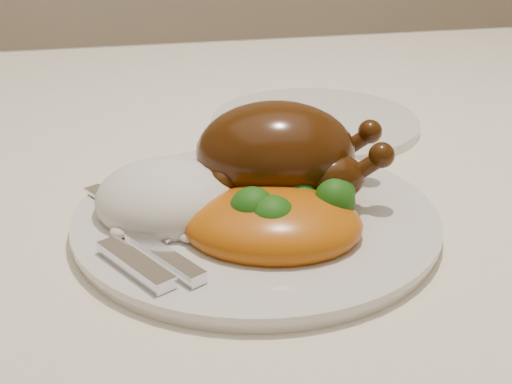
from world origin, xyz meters
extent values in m
cube|color=brown|center=(0.00, 0.00, 0.74)|extent=(1.60, 0.90, 0.04)
cube|color=white|center=(0.00, 0.00, 0.76)|extent=(1.72, 1.02, 0.01)
cube|color=white|center=(0.00, 0.51, 0.68)|extent=(1.72, 0.01, 0.18)
cylinder|color=silver|center=(0.05, -0.17, 0.77)|extent=(0.39, 0.39, 0.01)
cylinder|color=silver|center=(0.17, 0.06, 0.77)|extent=(0.29, 0.29, 0.01)
ellipsoid|color=#431F07|center=(0.07, -0.14, 0.82)|extent=(0.15, 0.13, 0.09)
ellipsoid|color=#431F07|center=(0.06, -0.15, 0.84)|extent=(0.07, 0.06, 0.04)
ellipsoid|color=#431F07|center=(0.11, -0.18, 0.81)|extent=(0.05, 0.04, 0.04)
sphere|color=#431F07|center=(0.15, -0.19, 0.83)|extent=(0.02, 0.02, 0.02)
ellipsoid|color=#431F07|center=(0.12, -0.12, 0.81)|extent=(0.05, 0.04, 0.04)
sphere|color=#431F07|center=(0.16, -0.13, 0.83)|extent=(0.02, 0.02, 0.02)
sphere|color=#431F07|center=(0.02, -0.17, 0.81)|extent=(0.03, 0.03, 0.03)
sphere|color=#431F07|center=(0.03, -0.10, 0.81)|extent=(0.03, 0.03, 0.03)
ellipsoid|color=white|center=(-0.02, -0.16, 0.79)|extent=(0.16, 0.15, 0.07)
ellipsoid|color=orange|center=(0.05, -0.21, 0.79)|extent=(0.17, 0.15, 0.05)
ellipsoid|color=orange|center=(0.09, -0.20, 0.79)|extent=(0.07, 0.06, 0.03)
ellipsoid|color=#193F0A|center=(0.04, -0.21, 0.81)|extent=(0.04, 0.04, 0.03)
ellipsoid|color=#193F0A|center=(0.10, -0.21, 0.81)|extent=(0.03, 0.03, 0.04)
ellipsoid|color=#193F0A|center=(0.05, -0.22, 0.80)|extent=(0.03, 0.03, 0.03)
ellipsoid|color=#193F0A|center=(0.03, -0.21, 0.80)|extent=(0.03, 0.03, 0.03)
ellipsoid|color=#193F0A|center=(0.11, -0.19, 0.80)|extent=(0.03, 0.03, 0.03)
ellipsoid|color=#193F0A|center=(0.05, -0.23, 0.81)|extent=(0.04, 0.04, 0.03)
ellipsoid|color=#193F0A|center=(0.08, -0.19, 0.80)|extent=(0.03, 0.03, 0.03)
cube|color=silver|center=(-0.06, -0.15, 0.79)|extent=(0.08, 0.12, 0.00)
cube|color=silver|center=(-0.06, -0.24, 0.79)|extent=(0.05, 0.08, 0.01)
cube|color=silver|center=(-0.04, -0.24, 0.79)|extent=(0.05, 0.08, 0.01)
cube|color=silver|center=(-0.04, -0.15, 0.79)|extent=(0.06, 0.09, 0.00)
camera|label=1|loc=(-0.06, -0.70, 1.05)|focal=50.00mm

